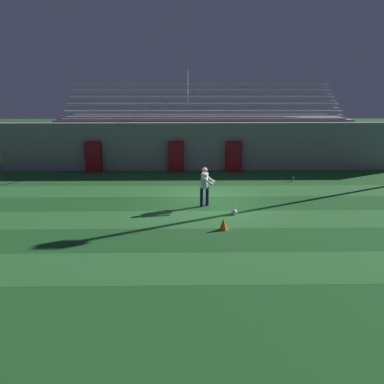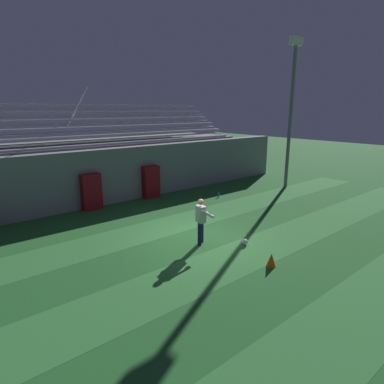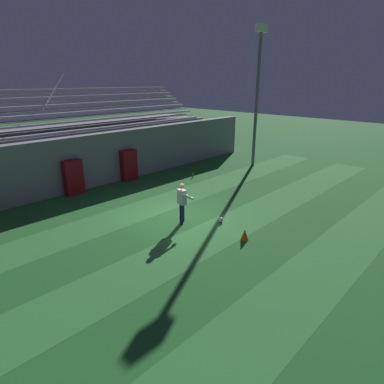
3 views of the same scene
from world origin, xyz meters
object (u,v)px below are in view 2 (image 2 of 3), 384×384
Objects in this scene: soccer_ball at (245,242)px; traffic_cone at (271,260)px; floodlight_pole at (292,97)px; goalkeeper at (201,218)px; padding_pillar_gate_right at (151,182)px; water_bottle at (219,195)px; padding_pillar_gate_left at (91,192)px.

traffic_cone is at bearing -110.14° from soccer_ball.
soccer_ball is at bearing -153.53° from floodlight_pole.
goalkeeper reaches higher than traffic_cone.
padding_pillar_gate_right is at bearing 158.08° from floodlight_pole.
floodlight_pole reaches higher than water_bottle.
padding_pillar_gate_right is 1.05× the size of goalkeeper.
padding_pillar_gate_left is at bearing 102.03° from goalkeeper.
water_bottle is (2.91, -2.31, -0.75)m from padding_pillar_gate_right.
goalkeeper is at bearing 135.60° from soccer_ball.
soccer_ball is at bearing -44.40° from goalkeeper.
traffic_cone is (0.53, -2.68, -0.74)m from goalkeeper.
goalkeeper is (-9.86, -3.26, -4.45)m from floodlight_pole.
padding_pillar_gate_left is at bearing 164.24° from floodlight_pole.
goalkeeper is at bearing 101.27° from traffic_cone.
traffic_cone is at bearing -122.65° from water_bottle.
soccer_ball is (-8.74, -4.35, -5.30)m from floodlight_pole.
soccer_ball is 6.44m from water_bottle.
traffic_cone is at bearing -78.19° from padding_pillar_gate_left.
water_bottle is at bearing 54.09° from soccer_ball.
goalkeeper is (1.37, -6.43, 0.08)m from padding_pillar_gate_left.
traffic_cone reaches higher than soccer_ball.
padding_pillar_gate_right reaches higher than soccer_ball.
goalkeeper is at bearing -107.15° from padding_pillar_gate_right.
padding_pillar_gate_right reaches higher than traffic_cone.
soccer_ball is (-0.87, -7.52, -0.76)m from padding_pillar_gate_right.
padding_pillar_gate_right is 6.73m from goalkeeper.
soccer_ball is 1.70m from traffic_cone.
padding_pillar_gate_left is 12.52m from floodlight_pole.
padding_pillar_gate_left is 1.00× the size of padding_pillar_gate_right.
water_bottle is at bearing 40.11° from goalkeeper.
water_bottle is (-4.96, 0.86, -5.29)m from floodlight_pole.
floodlight_pole reaches higher than padding_pillar_gate_right.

